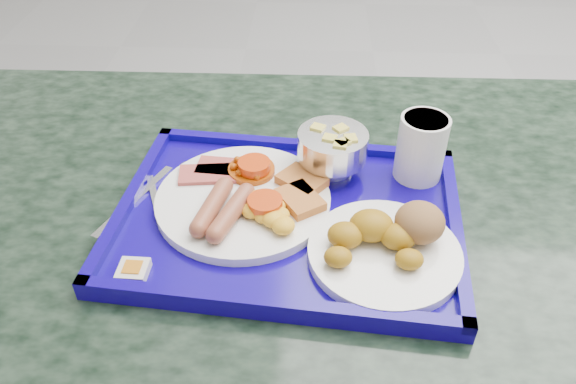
{
  "coord_description": "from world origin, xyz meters",
  "views": [
    {
      "loc": [
        -0.99,
        -1.41,
        1.28
      ],
      "look_at": [
        -1.01,
        -0.84,
        0.82
      ],
      "focal_mm": 35.0,
      "sensor_mm": 36.0,
      "label": 1
    }
  ],
  "objects_px": {
    "tray": "(288,218)",
    "juice_cup": "(421,146)",
    "bread_plate": "(388,242)",
    "table": "(267,300)",
    "fruit_bowl": "(333,147)",
    "main_plate": "(247,198)"
  },
  "relations": [
    {
      "from": "main_plate",
      "to": "bread_plate",
      "type": "bearing_deg",
      "value": -25.01
    },
    {
      "from": "table",
      "to": "main_plate",
      "type": "xyz_separation_m",
      "value": [
        -0.02,
        -0.01,
        0.22
      ]
    },
    {
      "from": "fruit_bowl",
      "to": "juice_cup",
      "type": "relative_size",
      "value": 1.05
    },
    {
      "from": "tray",
      "to": "bread_plate",
      "type": "xyz_separation_m",
      "value": [
        0.13,
        -0.07,
        0.03
      ]
    },
    {
      "from": "table",
      "to": "main_plate",
      "type": "relative_size",
      "value": 5.09
    },
    {
      "from": "tray",
      "to": "fruit_bowl",
      "type": "xyz_separation_m",
      "value": [
        0.06,
        0.1,
        0.05
      ]
    },
    {
      "from": "table",
      "to": "tray",
      "type": "xyz_separation_m",
      "value": [
        0.04,
        -0.03,
        0.21
      ]
    },
    {
      "from": "main_plate",
      "to": "bread_plate",
      "type": "distance_m",
      "value": 0.2
    },
    {
      "from": "main_plate",
      "to": "juice_cup",
      "type": "height_order",
      "value": "juice_cup"
    },
    {
      "from": "tray",
      "to": "juice_cup",
      "type": "distance_m",
      "value": 0.22
    },
    {
      "from": "table",
      "to": "fruit_bowl",
      "type": "bearing_deg",
      "value": 36.72
    },
    {
      "from": "table",
      "to": "bread_plate",
      "type": "xyz_separation_m",
      "value": [
        0.16,
        -0.09,
        0.23
      ]
    },
    {
      "from": "table",
      "to": "juice_cup",
      "type": "bearing_deg",
      "value": 17.69
    },
    {
      "from": "tray",
      "to": "bread_plate",
      "type": "bearing_deg",
      "value": -27.81
    },
    {
      "from": "table",
      "to": "main_plate",
      "type": "height_order",
      "value": "main_plate"
    },
    {
      "from": "tray",
      "to": "main_plate",
      "type": "bearing_deg",
      "value": 161.68
    },
    {
      "from": "tray",
      "to": "bread_plate",
      "type": "distance_m",
      "value": 0.15
    },
    {
      "from": "main_plate",
      "to": "juice_cup",
      "type": "bearing_deg",
      "value": 18.09
    },
    {
      "from": "table",
      "to": "juice_cup",
      "type": "distance_m",
      "value": 0.35
    },
    {
      "from": "bread_plate",
      "to": "juice_cup",
      "type": "height_order",
      "value": "juice_cup"
    },
    {
      "from": "table",
      "to": "bread_plate",
      "type": "height_order",
      "value": "bread_plate"
    },
    {
      "from": "bread_plate",
      "to": "fruit_bowl",
      "type": "xyz_separation_m",
      "value": [
        -0.07,
        0.17,
        0.03
      ]
    }
  ]
}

